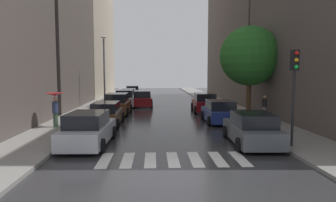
# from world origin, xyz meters

# --- Properties ---
(ground_plane) EXTENTS (28.00, 72.00, 0.04)m
(ground_plane) POSITION_xyz_m (0.00, 24.00, -0.02)
(ground_plane) COLOR #2B2B2E
(sidewalk_left) EXTENTS (3.00, 72.00, 0.15)m
(sidewalk_left) POSITION_xyz_m (-6.50, 24.00, 0.07)
(sidewalk_left) COLOR gray
(sidewalk_left) RESTS_ON ground
(sidewalk_right) EXTENTS (3.00, 72.00, 0.15)m
(sidewalk_right) POSITION_xyz_m (6.50, 24.00, 0.07)
(sidewalk_right) COLOR gray
(sidewalk_right) RESTS_ON ground
(crosswalk_stripes) EXTENTS (5.85, 2.20, 0.01)m
(crosswalk_stripes) POSITION_xyz_m (0.00, 2.09, 0.01)
(crosswalk_stripes) COLOR silver
(crosswalk_stripes) RESTS_ON ground
(building_left_far) EXTENTS (6.00, 19.06, 25.88)m
(building_left_far) POSITION_xyz_m (-11.00, 37.97, 12.94)
(building_left_far) COLOR #B2A38C
(building_left_far) RESTS_ON ground
(building_right_mid) EXTENTS (6.00, 21.30, 24.42)m
(building_right_mid) POSITION_xyz_m (11.00, 29.38, 12.21)
(building_right_mid) COLOR #564C47
(building_right_mid) RESTS_ON ground
(parked_car_left_nearest) EXTENTS (2.21, 4.72, 1.60)m
(parked_car_left_nearest) POSITION_xyz_m (-3.88, 4.72, 0.75)
(parked_car_left_nearest) COLOR #B2B7BF
(parked_car_left_nearest) RESTS_ON ground
(parked_car_left_second) EXTENTS (2.00, 4.59, 1.53)m
(parked_car_left_second) POSITION_xyz_m (-3.88, 10.42, 0.72)
(parked_car_left_second) COLOR brown
(parked_car_left_second) RESTS_ON ground
(parked_car_left_third) EXTENTS (2.24, 4.52, 1.75)m
(parked_car_left_third) POSITION_xyz_m (-3.80, 15.95, 0.81)
(parked_car_left_third) COLOR brown
(parked_car_left_third) RESTS_ON ground
(parked_car_left_fourth) EXTENTS (2.24, 4.69, 1.71)m
(parked_car_left_fourth) POSITION_xyz_m (-3.70, 21.67, 0.80)
(parked_car_left_fourth) COLOR #B2B7BF
(parked_car_left_fourth) RESTS_ON ground
(parked_car_left_fifth) EXTENTS (2.15, 4.52, 1.55)m
(parked_car_left_fifth) POSITION_xyz_m (-3.79, 27.52, 0.73)
(parked_car_left_fifth) COLOR #474C51
(parked_car_left_fifth) RESTS_ON ground
(parked_car_left_sixth) EXTENTS (2.16, 4.16, 1.61)m
(parked_car_left_sixth) POSITION_xyz_m (-3.72, 33.89, 0.76)
(parked_car_left_sixth) COLOR #0C4C2D
(parked_car_left_sixth) RESTS_ON ground
(parked_car_right_nearest) EXTENTS (2.28, 4.61, 1.56)m
(parked_car_right_nearest) POSITION_xyz_m (3.97, 4.54, 0.73)
(parked_car_right_nearest) COLOR #474C51
(parked_car_right_nearest) RESTS_ON ground
(parked_car_right_second) EXTENTS (2.15, 4.22, 1.55)m
(parked_car_right_second) POSITION_xyz_m (3.83, 11.15, 0.73)
(parked_car_right_second) COLOR navy
(parked_car_right_second) RESTS_ON ground
(parked_car_right_third) EXTENTS (2.24, 4.59, 1.66)m
(parked_car_right_third) POSITION_xyz_m (3.77, 17.26, 0.78)
(parked_car_right_third) COLOR maroon
(parked_car_right_third) RESTS_ON ground
(car_midroad) EXTENTS (2.11, 4.53, 1.63)m
(car_midroad) POSITION_xyz_m (-1.90, 21.74, 0.76)
(car_midroad) COLOR maroon
(car_midroad) RESTS_ON ground
(pedestrian_foreground) EXTENTS (1.08, 1.08, 2.09)m
(pedestrian_foreground) POSITION_xyz_m (-6.72, 8.96, 1.70)
(pedestrian_foreground) COLOR #38513D
(pedestrian_foreground) RESTS_ON sidewalk_left
(pedestrian_near_tree) EXTENTS (0.36, 0.36, 1.60)m
(pedestrian_near_tree) POSITION_xyz_m (7.54, 12.74, 0.98)
(pedestrian_near_tree) COLOR gray
(pedestrian_near_tree) RESTS_ON sidewalk_right
(street_tree_right) EXTENTS (4.54, 4.54, 6.85)m
(street_tree_right) POSITION_xyz_m (6.56, 13.49, 4.72)
(street_tree_right) COLOR #513823
(street_tree_right) RESTS_ON sidewalk_right
(traffic_light_right_corner) EXTENTS (0.30, 0.42, 4.30)m
(traffic_light_right_corner) POSITION_xyz_m (5.45, 3.46, 3.29)
(traffic_light_right_corner) COLOR black
(traffic_light_right_corner) RESTS_ON sidewalk_right
(lamp_post_left) EXTENTS (0.60, 0.28, 6.84)m
(lamp_post_left) POSITION_xyz_m (-5.55, 20.47, 4.10)
(lamp_post_left) COLOR #595B60
(lamp_post_left) RESTS_ON sidewalk_left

